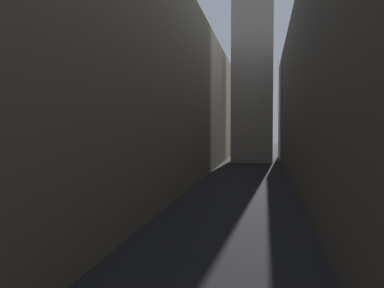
# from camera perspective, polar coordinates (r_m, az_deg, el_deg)

# --- Properties ---
(ground_plane) EXTENTS (264.00, 264.00, 0.00)m
(ground_plane) POSITION_cam_1_polar(r_m,az_deg,el_deg) (38.32, 6.77, -7.55)
(ground_plane) COLOR #232326
(building_block_left) EXTENTS (11.28, 108.00, 21.49)m
(building_block_left) POSITION_cam_1_polar(r_m,az_deg,el_deg) (42.13, -8.43, 7.99)
(building_block_left) COLOR gray
(building_block_left) RESTS_ON ground
(building_block_right) EXTENTS (11.51, 108.00, 20.49)m
(building_block_right) POSITION_cam_1_polar(r_m,az_deg,el_deg) (40.81, 23.14, 7.32)
(building_block_right) COLOR #60594F
(building_block_right) RESTS_ON ground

